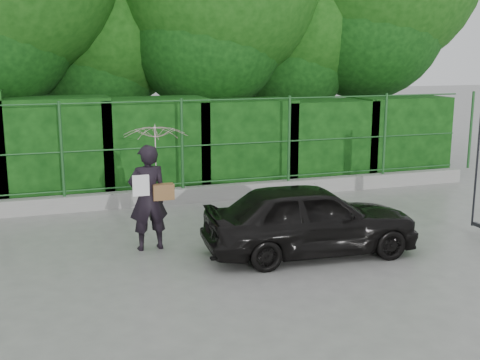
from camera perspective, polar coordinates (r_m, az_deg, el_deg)
name	(u,v)px	position (r m, az deg, el deg)	size (l,w,h in m)	color
ground	(231,284)	(7.99, -0.85, -9.87)	(80.00, 80.00, 0.00)	gray
kerb	(164,197)	(12.12, -7.26, -1.58)	(14.00, 0.25, 0.30)	#9E9E99
fence	(173,144)	(11.96, -6.35, 3.39)	(14.13, 0.06, 1.80)	#1F5223
hedge	(151,147)	(12.91, -8.47, 3.09)	(14.20, 1.20, 2.28)	black
woman	(154,167)	(9.19, -8.20, 1.20)	(0.97, 0.98, 1.93)	black
car	(310,219)	(9.05, 6.68, -3.65)	(1.29, 3.20, 1.09)	black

